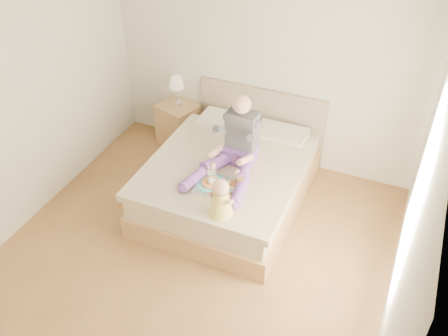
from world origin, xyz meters
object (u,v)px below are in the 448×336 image
at_px(nightstand, 178,124).
at_px(adult, 235,148).
at_px(tray, 220,185).
at_px(baby, 221,200).
at_px(bed, 231,176).

distance_m(nightstand, adult, 1.65).
bearing_deg(tray, baby, -69.01).
bearing_deg(tray, bed, 96.22).
xyz_separation_m(tray, baby, (0.17, -0.36, 0.14)).
bearing_deg(tray, adult, 85.85).
relative_size(bed, baby, 5.18).
relative_size(nightstand, baby, 1.42).
relative_size(adult, baby, 2.42).
bearing_deg(adult, bed, 127.94).
height_order(adult, tray, adult).
bearing_deg(adult, nightstand, 145.02).
bearing_deg(baby, tray, 125.48).
height_order(bed, adult, adult).
distance_m(bed, nightstand, 1.38).
relative_size(nightstand, tray, 1.11).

